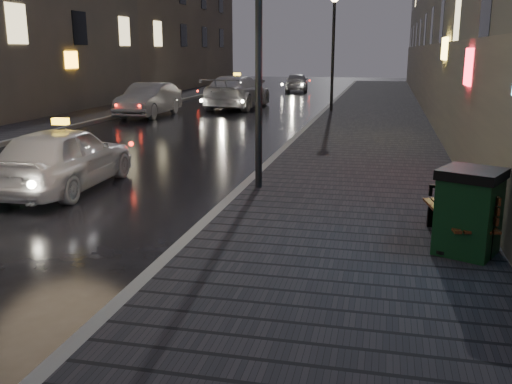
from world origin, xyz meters
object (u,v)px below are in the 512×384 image
at_px(lamp_far, 333,38).
at_px(trash_bin, 469,211).
at_px(taxi_near, 63,157).
at_px(taxi_far, 227,90).
at_px(car_far, 297,82).
at_px(car_left_mid, 149,100).
at_px(taxi_mid, 237,92).
at_px(lamp_near, 259,22).
at_px(bench, 463,212).

height_order(lamp_far, trash_bin, lamp_far).
distance_m(taxi_near, taxi_far, 22.81).
bearing_deg(lamp_far, trash_bin, -79.02).
bearing_deg(car_far, taxi_near, 82.50).
bearing_deg(lamp_far, car_left_mid, -160.62).
bearing_deg(lamp_far, taxi_mid, 162.17).
relative_size(trash_bin, taxi_far, 0.26).
bearing_deg(car_left_mid, lamp_far, 19.10).
bearing_deg(lamp_near, taxi_near, -172.53).
bearing_deg(lamp_far, lamp_near, -90.00).
height_order(trash_bin, taxi_mid, taxi_mid).
distance_m(trash_bin, taxi_mid, 22.69).
bearing_deg(bench, taxi_far, 102.81).
bearing_deg(lamp_far, taxi_far, 138.44).
bearing_deg(lamp_near, taxi_far, 107.29).
distance_m(trash_bin, taxi_far, 27.52).
height_order(lamp_near, bench, lamp_near).
height_order(bench, car_far, car_far).
bearing_deg(taxi_near, car_far, -92.55).
bearing_deg(taxi_mid, lamp_near, 108.75).
height_order(lamp_far, car_far, lamp_far).
relative_size(bench, car_left_mid, 0.41).
distance_m(taxi_mid, taxi_far, 4.84).
relative_size(lamp_near, car_far, 1.33).
bearing_deg(taxi_near, taxi_far, -85.28).
relative_size(lamp_far, taxi_far, 1.15).
bearing_deg(taxi_far, taxi_near, -90.78).
xyz_separation_m(taxi_far, car_far, (2.96, 8.51, 0.04)).
xyz_separation_m(taxi_near, taxi_far, (-2.69, 22.65, -0.07)).
xyz_separation_m(lamp_near, trash_bin, (3.74, -3.29, -2.72)).
distance_m(taxi_far, car_far, 9.01).
xyz_separation_m(bench, car_left_mid, (-11.80, 15.95, 0.14)).
relative_size(taxi_far, car_far, 1.16).
xyz_separation_m(taxi_mid, car_far, (1.13, 12.99, -0.16)).
relative_size(car_left_mid, taxi_mid, 0.78).
height_order(car_left_mid, car_far, car_left_mid).
distance_m(lamp_far, bench, 19.37).
distance_m(bench, car_left_mid, 19.84).
bearing_deg(car_left_mid, taxi_mid, 55.67).
bearing_deg(taxi_near, bench, 162.18).
bearing_deg(car_far, taxi_far, 63.83).
xyz_separation_m(lamp_far, taxi_mid, (-5.05, 1.62, -2.65)).
bearing_deg(taxi_mid, car_far, -92.21).
xyz_separation_m(trash_bin, taxi_far, (-10.62, 25.39, -0.13)).
bearing_deg(car_left_mid, bench, -53.78).
bearing_deg(car_far, bench, 95.91).
relative_size(lamp_near, trash_bin, 4.33).
distance_m(lamp_near, taxi_far, 23.32).
height_order(lamp_near, taxi_far, lamp_near).
bearing_deg(trash_bin, taxi_far, 137.63).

